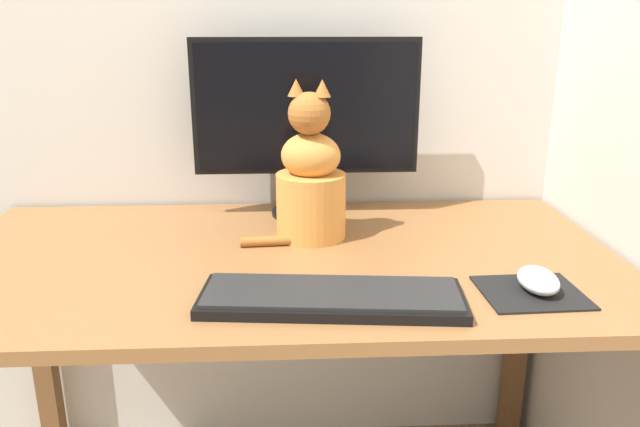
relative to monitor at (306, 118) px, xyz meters
name	(u,v)px	position (x,y,z in m)	size (l,w,h in m)	color
desk	(281,294)	(-0.06, -0.27, -0.32)	(1.37, 0.73, 0.70)	brown
monitor	(306,118)	(0.00, 0.00, 0.00)	(0.53, 0.17, 0.42)	black
keyboard	(332,297)	(0.03, -0.50, -0.22)	(0.46, 0.19, 0.02)	black
mousepad_right	(531,292)	(0.38, -0.48, -0.23)	(0.18, 0.16, 0.00)	black
computer_mouse_right	(538,280)	(0.39, -0.47, -0.21)	(0.07, 0.10, 0.04)	white
cat	(310,181)	(0.00, -0.16, -0.11)	(0.24, 0.19, 0.34)	#D6893D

